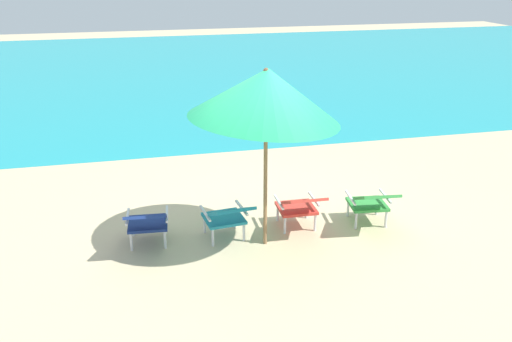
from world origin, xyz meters
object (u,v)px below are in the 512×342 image
at_px(lounge_chair_near_right, 300,205).
at_px(beach_umbrella_center, 266,94).
at_px(lounge_chair_near_left, 227,215).
at_px(lounge_chair_far_right, 372,201).
at_px(lounge_chair_far_left, 147,221).

height_order(lounge_chair_near_right, beach_umbrella_center, beach_umbrella_center).
xyz_separation_m(lounge_chair_near_left, beach_umbrella_center, (0.48, -0.15, 1.66)).
bearing_deg(beach_umbrella_center, lounge_chair_near_right, 23.10).
xyz_separation_m(lounge_chair_near_right, lounge_chair_far_right, (1.03, -0.11, 0.00)).
height_order(lounge_chair_far_left, lounge_chair_far_right, same).
distance_m(lounge_chair_near_right, lounge_chair_far_right, 1.03).
relative_size(lounge_chair_far_left, beach_umbrella_center, 0.37).
bearing_deg(lounge_chair_near_right, lounge_chair_far_left, -179.84).
distance_m(lounge_chair_near_left, lounge_chair_near_right, 1.05).
xyz_separation_m(lounge_chair_far_left, beach_umbrella_center, (1.54, -0.23, 1.66)).
xyz_separation_m(lounge_chair_far_left, lounge_chair_near_right, (2.10, 0.01, 0.00)).
height_order(lounge_chair_near_right, lounge_chair_far_right, same).
xyz_separation_m(lounge_chair_far_left, lounge_chair_far_right, (3.13, -0.11, 0.00)).
relative_size(lounge_chair_far_right, beach_umbrella_center, 0.38).
bearing_deg(lounge_chair_near_right, lounge_chair_near_left, -175.09).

